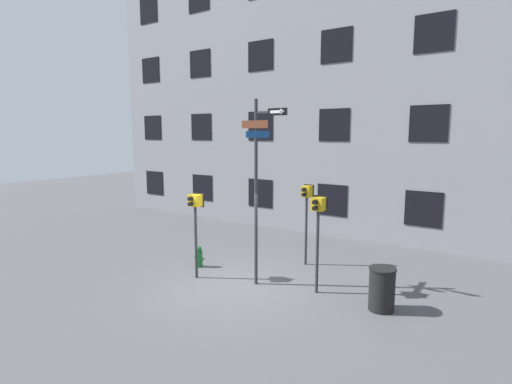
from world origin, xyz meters
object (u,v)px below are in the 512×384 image
at_px(street_sign_pole, 258,178).
at_px(pedestrian_signal_across, 306,204).
at_px(fire_hydrant, 199,257).
at_px(trash_bin, 382,289).
at_px(pedestrian_signal_left, 195,212).
at_px(pedestrian_signal_right, 318,218).

relative_size(street_sign_pole, pedestrian_signal_across, 1.97).
distance_m(fire_hydrant, trash_bin, 5.62).
bearing_deg(trash_bin, street_sign_pole, -175.12).
xyz_separation_m(street_sign_pole, pedestrian_signal_left, (-1.75, -0.55, -1.02)).
bearing_deg(street_sign_pole, trash_bin, 4.88).
height_order(pedestrian_signal_left, trash_bin, pedestrian_signal_left).
xyz_separation_m(pedestrian_signal_right, pedestrian_signal_across, (-1.28, 1.88, -0.02)).
bearing_deg(street_sign_pole, fire_hydrant, 175.04).
relative_size(pedestrian_signal_right, pedestrian_signal_across, 1.00).
distance_m(street_sign_pole, pedestrian_signal_left, 2.10).
bearing_deg(pedestrian_signal_right, street_sign_pole, -166.68).
relative_size(fire_hydrant, trash_bin, 0.65).
bearing_deg(fire_hydrant, pedestrian_signal_across, 37.99).
distance_m(street_sign_pole, trash_bin, 4.08).
distance_m(pedestrian_signal_left, pedestrian_signal_right, 3.45).
distance_m(pedestrian_signal_left, fire_hydrant, 1.86).
bearing_deg(pedestrian_signal_across, trash_bin, -33.54).
relative_size(street_sign_pole, trash_bin, 4.90).
bearing_deg(street_sign_pole, pedestrian_signal_right, 13.32).
height_order(street_sign_pole, fire_hydrant, street_sign_pole).
xyz_separation_m(street_sign_pole, pedestrian_signal_right, (1.57, 0.37, -0.98)).
relative_size(street_sign_pole, pedestrian_signal_right, 1.97).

